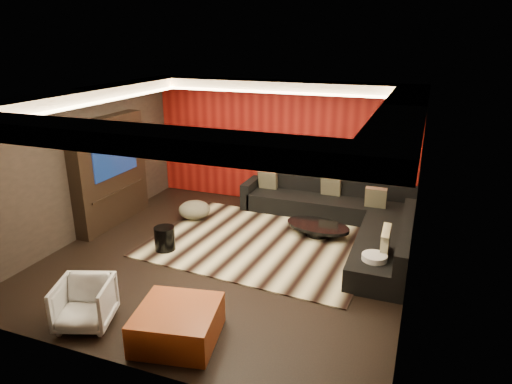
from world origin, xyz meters
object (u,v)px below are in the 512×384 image
at_px(sectional_sofa, 346,218).
at_px(white_side_table, 373,269).
at_px(orange_ottoman, 178,324).
at_px(coffee_table, 318,230).
at_px(drum_stool, 165,238).
at_px(armchair, 85,303).

bearing_deg(sectional_sofa, white_side_table, -67.82).
xyz_separation_m(orange_ottoman, sectional_sofa, (1.39, 4.20, 0.04)).
bearing_deg(orange_ottoman, white_side_table, 47.18).
relative_size(coffee_table, drum_stool, 2.92).
distance_m(orange_ottoman, armchair, 1.33).
bearing_deg(white_side_table, drum_stool, -177.36).
bearing_deg(drum_stool, orange_ottoman, -54.95).
bearing_deg(orange_ottoman, armchair, -172.94).
xyz_separation_m(coffee_table, armchair, (-2.23, -3.93, 0.20)).
height_order(coffee_table, white_side_table, white_side_table).
distance_m(coffee_table, sectional_sofa, 0.65).
relative_size(white_side_table, sectional_sofa, 0.13).
bearing_deg(coffee_table, armchair, -119.60).
bearing_deg(sectional_sofa, orange_ottoman, -108.28).
relative_size(coffee_table, sectional_sofa, 0.35).
relative_size(white_side_table, armchair, 0.69).
bearing_deg(armchair, drum_stool, 75.39).
xyz_separation_m(coffee_table, sectional_sofa, (0.47, 0.43, 0.14)).
relative_size(coffee_table, white_side_table, 2.58).
relative_size(white_side_table, orange_ottoman, 0.49).
xyz_separation_m(white_side_table, sectional_sofa, (-0.77, 1.88, 0.02)).
height_order(white_side_table, orange_ottoman, white_side_table).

